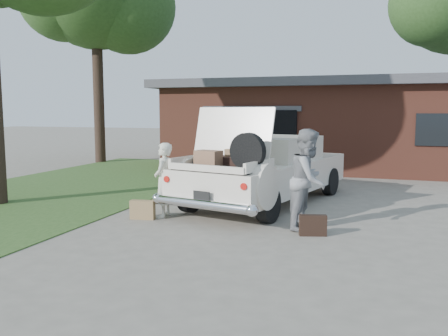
% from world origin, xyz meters
% --- Properties ---
extents(ground, '(90.00, 90.00, 0.00)m').
position_xyz_m(ground, '(0.00, 0.00, 0.00)').
color(ground, gray).
rests_on(ground, ground).
extents(grass_strip, '(6.00, 16.00, 0.02)m').
position_xyz_m(grass_strip, '(-5.50, 3.00, 0.01)').
color(grass_strip, '#2D4C1E').
rests_on(grass_strip, ground).
extents(house, '(12.80, 7.80, 3.30)m').
position_xyz_m(house, '(0.98, 11.47, 1.67)').
color(house, brown).
rests_on(house, ground).
extents(sedan, '(3.29, 5.83, 2.26)m').
position_xyz_m(sedan, '(0.26, 2.95, 0.81)').
color(sedan, white).
rests_on(sedan, ground).
extents(woman_left, '(0.45, 0.61, 1.54)m').
position_xyz_m(woman_left, '(-1.38, 0.81, 0.77)').
color(woman_left, silver).
rests_on(woman_left, ground).
extents(woman_right, '(0.85, 1.01, 1.86)m').
position_xyz_m(woman_right, '(1.58, 0.78, 0.93)').
color(woman_right, gray).
rests_on(woman_right, ground).
extents(suitcase_left, '(0.52, 0.23, 0.38)m').
position_xyz_m(suitcase_left, '(-1.71, 0.50, 0.19)').
color(suitcase_left, '#A07F51').
rests_on(suitcase_left, ground).
extents(suitcase_right, '(0.50, 0.28, 0.37)m').
position_xyz_m(suitcase_right, '(1.74, 0.32, 0.18)').
color(suitcase_right, black).
rests_on(suitcase_right, ground).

